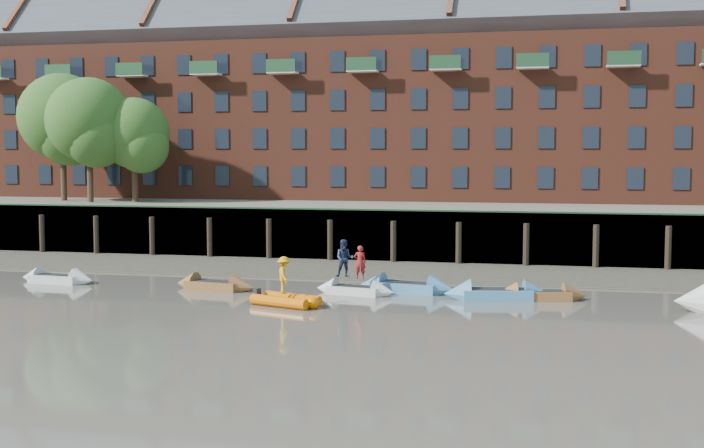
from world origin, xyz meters
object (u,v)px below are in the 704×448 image
(rowboat_5, at_px, (497,294))
(rowboat_6, at_px, (540,295))
(rowboat_3, at_px, (355,290))
(person_rib_crew, at_px, (284,275))
(rowboat_2, at_px, (215,285))
(rib_tender, at_px, (288,300))
(person_rower_a, at_px, (360,262))
(person_rower_b, at_px, (345,258))
(rowboat_4, at_px, (407,287))
(rowboat_0, at_px, (57,279))

(rowboat_5, bearing_deg, rowboat_6, -0.99)
(rowboat_3, relative_size, person_rib_crew, 2.50)
(rowboat_2, xyz_separation_m, rowboat_5, (13.88, 0.17, 0.03))
(rowboat_6, height_order, rib_tender, rowboat_6)
(rowboat_2, height_order, person_rower_a, person_rower_a)
(person_rower_b, distance_m, person_rib_crew, 4.24)
(rowboat_5, height_order, person_rower_b, person_rower_b)
(rowboat_5, height_order, person_rib_crew, person_rib_crew)
(rowboat_6, height_order, person_rib_crew, person_rib_crew)
(person_rower_b, bearing_deg, rowboat_4, 10.79)
(rowboat_0, height_order, person_rower_b, person_rower_b)
(rowboat_2, bearing_deg, person_rower_a, 9.61)
(rowboat_0, height_order, person_rib_crew, person_rib_crew)
(rowboat_4, height_order, person_rower_a, person_rower_a)
(rowboat_4, xyz_separation_m, rowboat_5, (4.44, -1.16, 0.00))
(person_rib_crew, bearing_deg, rowboat_0, 49.87)
(rowboat_6, bearing_deg, person_rower_b, 171.02)
(rowboat_2, distance_m, rowboat_4, 9.53)
(rowboat_2, distance_m, rib_tender, 6.07)
(rowboat_4, height_order, rib_tender, rowboat_4)
(person_rower_a, bearing_deg, rowboat_2, -10.54)
(rowboat_6, bearing_deg, person_rib_crew, -170.52)
(rowboat_3, bearing_deg, person_rib_crew, -113.73)
(rowboat_3, xyz_separation_m, rowboat_5, (6.77, 0.02, 0.05))
(rowboat_3, height_order, person_rib_crew, person_rib_crew)
(rowboat_6, bearing_deg, person_rower_a, 172.62)
(person_rower_b, bearing_deg, rowboat_5, -9.83)
(rowboat_6, xyz_separation_m, person_rower_b, (-9.26, -0.16, 1.49))
(rowboat_4, relative_size, rowboat_6, 1.13)
(rowboat_5, distance_m, rowboat_6, 1.97)
(rowboat_0, relative_size, rib_tender, 1.32)
(rib_tender, relative_size, person_rower_a, 2.08)
(rowboat_2, distance_m, person_rower_b, 6.74)
(rowboat_4, bearing_deg, rowboat_6, 2.44)
(person_rower_b, height_order, person_rib_crew, person_rower_b)
(rowboat_5, relative_size, person_rower_b, 2.78)
(rowboat_0, distance_m, rowboat_6, 24.72)
(rib_tender, distance_m, person_rower_a, 4.64)
(person_rower_a, bearing_deg, rowboat_0, -12.20)
(rowboat_4, height_order, rowboat_5, rowboat_5)
(rowboat_2, height_order, rowboat_6, rowboat_2)
(rowboat_0, bearing_deg, person_rower_b, 5.05)
(rib_tender, bearing_deg, rowboat_2, 163.59)
(rowboat_2, distance_m, rowboat_3, 7.11)
(person_rib_crew, bearing_deg, rowboat_3, -58.53)
(person_rib_crew, bearing_deg, person_rower_b, -51.04)
(rowboat_4, relative_size, person_rower_a, 3.16)
(rowboat_0, height_order, rowboat_3, rowboat_0)
(rowboat_6, relative_size, rib_tender, 1.34)
(rowboat_2, height_order, rib_tender, rowboat_2)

